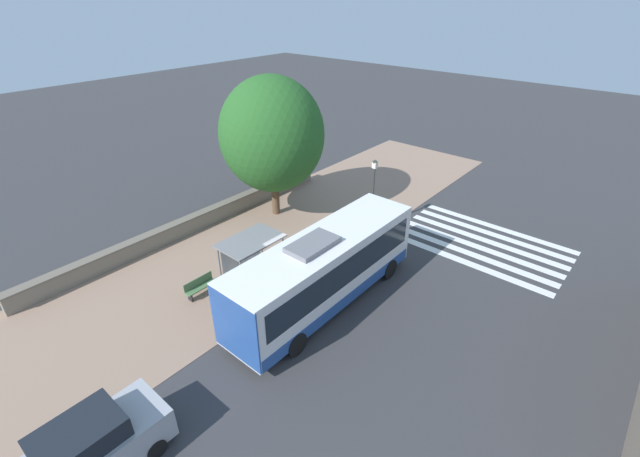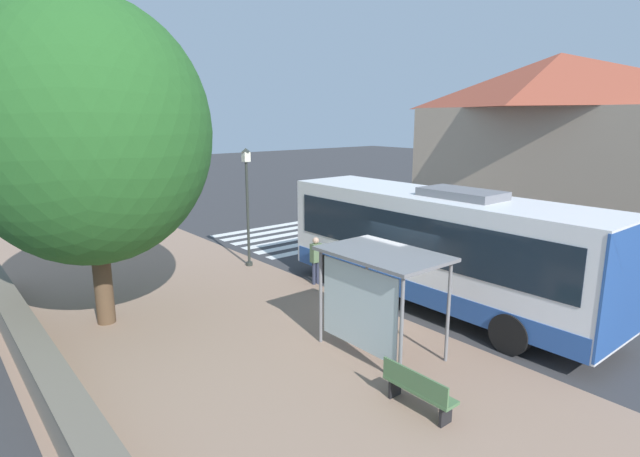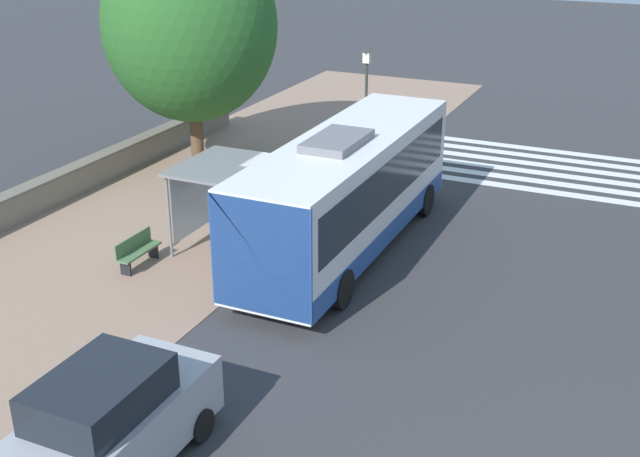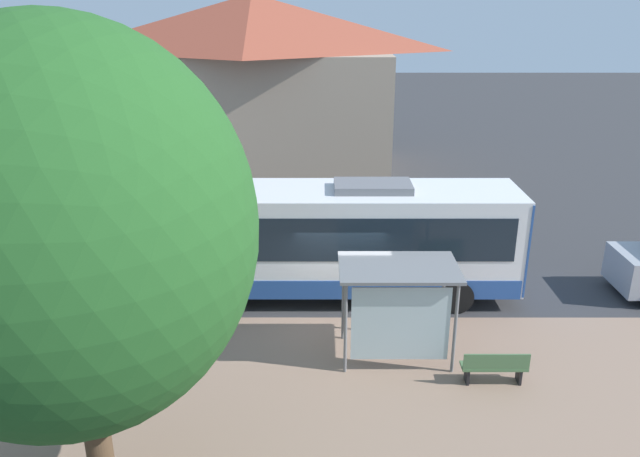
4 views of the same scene
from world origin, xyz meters
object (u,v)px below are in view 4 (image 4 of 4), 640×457
at_px(bench, 494,367).
at_px(shade_tree, 66,231).
at_px(bus_shelter, 399,284).
at_px(bus, 346,238).
at_px(street_lamp_near, 85,241).
at_px(pedestrian, 216,288).

height_order(bench, shade_tree, shade_tree).
height_order(bus_shelter, bench, bus_shelter).
height_order(bus, street_lamp_near, street_lamp_near).
distance_m(bus, bench, 5.95).
distance_m(bus_shelter, street_lamp_near, 8.18).
bearing_deg(street_lamp_near, pedestrian, -79.28).
xyz_separation_m(pedestrian, shade_tree, (-6.43, 1.13, 4.16)).
xyz_separation_m(bus_shelter, bench, (-1.12, -2.18, -1.60)).
distance_m(bench, street_lamp_near, 10.75).
relative_size(bus_shelter, bench, 1.89).
bearing_deg(pedestrian, street_lamp_near, 100.72).
bearing_deg(bus_shelter, shade_tree, 126.31).
xyz_separation_m(bus_shelter, shade_tree, (-4.37, 5.94, 3.03)).
xyz_separation_m(bus, pedestrian, (-1.57, 3.69, -0.89)).
relative_size(bus, shade_tree, 1.19).
distance_m(bus_shelter, shade_tree, 7.97).
bearing_deg(shade_tree, bus, -31.02).
distance_m(bus, street_lamp_near, 7.29).
relative_size(pedestrian, street_lamp_near, 0.37).
distance_m(pedestrian, street_lamp_near, 3.68).
bearing_deg(bus, shade_tree, 148.98).
height_order(bus_shelter, shade_tree, shade_tree).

